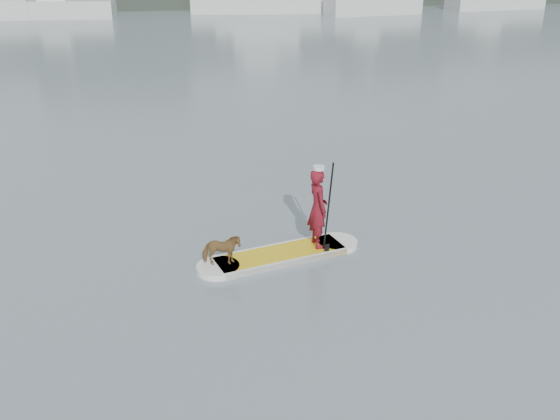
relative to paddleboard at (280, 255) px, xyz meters
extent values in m
plane|color=slate|center=(3.78, -0.99, -0.06)|extent=(140.00, 140.00, 0.00)
cube|color=gold|center=(0.00, 0.00, 0.00)|extent=(2.62, 1.37, 0.12)
cylinder|color=silver|center=(-1.21, -0.30, 0.00)|extent=(0.80, 0.80, 0.12)
cylinder|color=silver|center=(1.21, 0.30, 0.00)|extent=(0.80, 0.80, 0.12)
cube|color=silver|center=(-0.09, 0.36, 0.00)|extent=(2.44, 0.65, 0.12)
cube|color=silver|center=(0.09, -0.36, 0.00)|extent=(2.44, 0.65, 0.12)
imported|color=maroon|center=(0.77, 0.19, 0.84)|extent=(0.43, 0.61, 1.56)
cylinder|color=silver|center=(0.77, 0.19, 1.65)|extent=(0.22, 0.22, 0.07)
imported|color=brown|center=(-1.14, -0.28, 0.35)|extent=(0.72, 0.36, 0.59)
cylinder|color=black|center=(0.89, -0.10, 0.94)|extent=(0.10, 0.30, 1.89)
cube|color=black|center=(0.89, -0.10, 0.04)|extent=(0.10, 0.04, 0.32)
cube|color=silver|center=(-9.21, 44.26, 0.64)|extent=(8.02, 3.40, 1.40)
cube|color=silver|center=(4.93, 45.64, 0.59)|extent=(8.17, 3.81, 1.31)
cube|color=silver|center=(16.09, 42.50, 0.65)|extent=(8.37, 3.80, 1.41)
cube|color=silver|center=(28.57, 44.81, 0.66)|extent=(9.27, 3.73, 1.43)
cube|color=silver|center=(8.56, 45.95, 0.80)|extent=(10.84, 4.78, 1.71)
camera|label=1|loc=(-1.97, -10.41, 5.47)|focal=40.00mm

